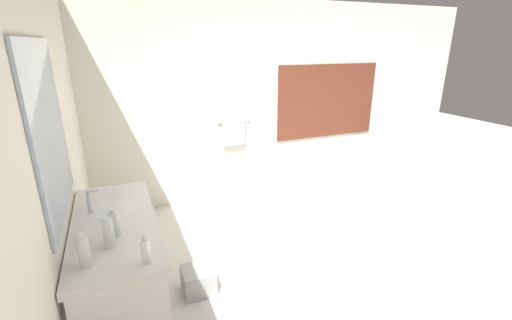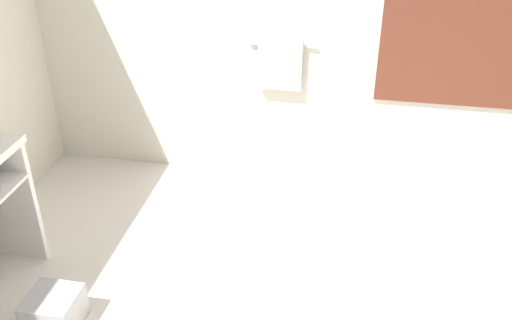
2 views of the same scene
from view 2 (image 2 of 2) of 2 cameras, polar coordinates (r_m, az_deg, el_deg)
wall_back_with_blinds at (r=4.14m, az=7.55°, el=14.37°), size 7.40×0.13×2.70m
bathtub at (r=3.90m, az=23.50°, el=-5.76°), size 0.95×1.66×0.71m
waste_bin at (r=3.50m, az=-19.52°, el=-14.07°), size 0.28×0.28×0.22m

